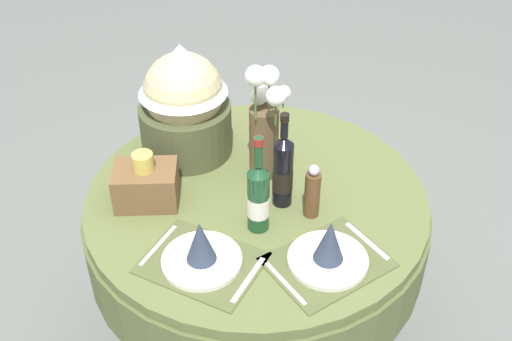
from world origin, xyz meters
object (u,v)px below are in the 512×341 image
at_px(wine_bottle_right, 260,197).
at_px(pepper_mill, 312,192).
at_px(place_setting_right, 329,251).
at_px(wine_bottle_left, 283,171).
at_px(woven_basket_side_left, 146,184).
at_px(dining_table, 256,227).
at_px(flower_vase, 265,123).
at_px(place_setting_left, 201,252).
at_px(gift_tub_back_left, 184,98).

relative_size(wine_bottle_right, pepper_mill, 1.73).
relative_size(place_setting_right, wine_bottle_left, 1.24).
distance_m(wine_bottle_left, woven_basket_side_left, 0.45).
height_order(dining_table, pepper_mill, pepper_mill).
bearing_deg(woven_basket_side_left, flower_vase, 18.09).
height_order(place_setting_right, pepper_mill, pepper_mill).
height_order(dining_table, flower_vase, flower_vase).
bearing_deg(place_setting_left, gift_tub_back_left, 96.86).
height_order(dining_table, gift_tub_back_left, gift_tub_back_left).
distance_m(place_setting_left, wine_bottle_right, 0.25).
distance_m(flower_vase, woven_basket_side_left, 0.44).
relative_size(wine_bottle_right, woven_basket_side_left, 1.67).
distance_m(place_setting_left, gift_tub_back_left, 0.61).
bearing_deg(wine_bottle_left, woven_basket_side_left, 176.90).
xyz_separation_m(place_setting_left, wine_bottle_left, (0.26, 0.27, 0.08)).
relative_size(wine_bottle_left, wine_bottle_right, 1.01).
xyz_separation_m(place_setting_right, wine_bottle_left, (-0.12, 0.28, 0.08)).
height_order(dining_table, place_setting_left, place_setting_left).
bearing_deg(flower_vase, place_setting_right, -68.78).
bearing_deg(gift_tub_back_left, wine_bottle_left, -43.70).
xyz_separation_m(place_setting_left, flower_vase, (0.20, 0.42, 0.17)).
distance_m(dining_table, wine_bottle_left, 0.30).
xyz_separation_m(place_setting_left, place_setting_right, (0.37, -0.01, 0.00)).
bearing_deg(wine_bottle_right, flower_vase, 84.39).
xyz_separation_m(wine_bottle_left, wine_bottle_right, (-0.08, -0.12, -0.01)).
distance_m(flower_vase, gift_tub_back_left, 0.32).
bearing_deg(wine_bottle_right, place_setting_right, -40.20).
distance_m(wine_bottle_right, gift_tub_back_left, 0.50).
distance_m(place_setting_left, pepper_mill, 0.41).
xyz_separation_m(dining_table, wine_bottle_left, (0.08, -0.04, 0.28)).
bearing_deg(gift_tub_back_left, pepper_mill, -42.00).
height_order(place_setting_left, flower_vase, flower_vase).
distance_m(dining_table, pepper_mill, 0.31).
xyz_separation_m(pepper_mill, woven_basket_side_left, (-0.53, 0.09, -0.02)).
bearing_deg(gift_tub_back_left, woven_basket_side_left, -112.30).
height_order(wine_bottle_right, woven_basket_side_left, wine_bottle_right).
xyz_separation_m(wine_bottle_left, woven_basket_side_left, (-0.44, 0.02, -0.06)).
bearing_deg(flower_vase, place_setting_left, -115.86).
relative_size(dining_table, wine_bottle_right, 3.43).
height_order(wine_bottle_right, pepper_mill, wine_bottle_right).
height_order(place_setting_left, place_setting_right, same).
distance_m(pepper_mill, woven_basket_side_left, 0.54).
xyz_separation_m(place_setting_left, pepper_mill, (0.35, 0.21, 0.04)).
height_order(dining_table, wine_bottle_left, wine_bottle_left).
distance_m(wine_bottle_left, wine_bottle_right, 0.14).
height_order(wine_bottle_right, gift_tub_back_left, gift_tub_back_left).
distance_m(flower_vase, pepper_mill, 0.29).
bearing_deg(dining_table, gift_tub_back_left, 131.99).
bearing_deg(place_setting_right, dining_table, 121.70).
height_order(pepper_mill, woven_basket_side_left, pepper_mill).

